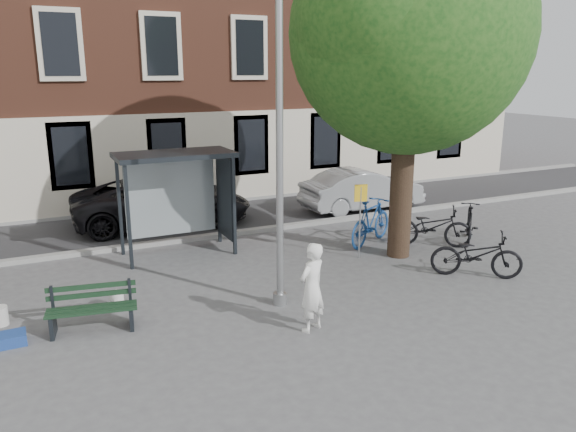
% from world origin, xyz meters
% --- Properties ---
extents(ground, '(90.00, 90.00, 0.00)m').
position_xyz_m(ground, '(0.00, 0.00, 0.00)').
color(ground, '#4C4C4F').
rests_on(ground, ground).
extents(road, '(40.00, 4.00, 0.01)m').
position_xyz_m(road, '(0.00, 7.00, 0.01)').
color(road, '#28282B').
rests_on(road, ground).
extents(curb_near, '(40.00, 0.25, 0.12)m').
position_xyz_m(curb_near, '(0.00, 5.00, 0.06)').
color(curb_near, gray).
rests_on(curb_near, ground).
extents(curb_far, '(40.00, 0.25, 0.12)m').
position_xyz_m(curb_far, '(0.00, 9.00, 0.06)').
color(curb_far, gray).
rests_on(curb_far, ground).
extents(building_row, '(30.00, 8.00, 14.00)m').
position_xyz_m(building_row, '(0.00, 13.00, 7.00)').
color(building_row, brown).
rests_on(building_row, ground).
extents(lamppost, '(0.28, 0.35, 6.11)m').
position_xyz_m(lamppost, '(0.00, 0.00, 2.78)').
color(lamppost, '#9EA0A3').
rests_on(lamppost, ground).
extents(tree_right, '(5.76, 5.60, 8.20)m').
position_xyz_m(tree_right, '(4.01, 1.38, 5.62)').
color(tree_right, black).
rests_on(tree_right, ground).
extents(bus_shelter, '(2.85, 1.45, 2.62)m').
position_xyz_m(bus_shelter, '(-0.61, 4.11, 1.92)').
color(bus_shelter, '#1E2328').
rests_on(bus_shelter, ground).
extents(painter, '(0.71, 0.61, 1.65)m').
position_xyz_m(painter, '(0.03, -1.29, 0.82)').
color(painter, white).
rests_on(painter, ground).
extents(bench, '(1.63, 0.77, 0.80)m').
position_xyz_m(bench, '(-3.53, 0.42, 0.37)').
color(bench, '#1E2328').
rests_on(bench, ground).
extents(bike_a, '(2.11, 1.78, 1.09)m').
position_xyz_m(bike_a, '(5.26, 1.77, 0.54)').
color(bike_a, black).
rests_on(bike_a, ground).
extents(bike_b, '(2.10, 1.51, 1.25)m').
position_xyz_m(bike_b, '(3.91, 2.63, 0.62)').
color(bike_b, navy).
rests_on(bike_b, ground).
extents(bike_c, '(2.02, 1.77, 1.05)m').
position_xyz_m(bike_c, '(4.66, -0.50, 0.53)').
color(bike_c, black).
rests_on(bike_c, ground).
extents(bike_d, '(1.53, 1.63, 1.05)m').
position_xyz_m(bike_d, '(6.50, 1.69, 0.52)').
color(bike_d, black).
rests_on(bike_d, ground).
extents(car_dark, '(5.42, 2.77, 1.47)m').
position_xyz_m(car_dark, '(-0.69, 6.97, 0.73)').
color(car_dark, black).
rests_on(car_dark, ground).
extents(car_silver, '(4.20, 1.47, 1.38)m').
position_xyz_m(car_silver, '(5.82, 6.00, 0.69)').
color(car_silver, '#95989C').
rests_on(car_silver, ground).
extents(blue_crate, '(0.56, 0.41, 0.20)m').
position_xyz_m(blue_crate, '(-4.92, 0.44, 0.10)').
color(blue_crate, navy).
rests_on(blue_crate, ground).
extents(bucket_a, '(0.32, 0.32, 0.36)m').
position_xyz_m(bucket_a, '(-5.06, 1.36, 0.18)').
color(bucket_a, silver).
rests_on(bucket_a, ground).
extents(bucket_b, '(0.34, 0.34, 0.36)m').
position_xyz_m(bucket_b, '(-3.00, 1.17, 0.18)').
color(bucket_b, silver).
rests_on(bucket_b, ground).
extents(notice_sign, '(0.32, 0.12, 1.87)m').
position_xyz_m(notice_sign, '(3.00, 1.78, 1.35)').
color(notice_sign, '#9EA0A3').
rests_on(notice_sign, ground).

